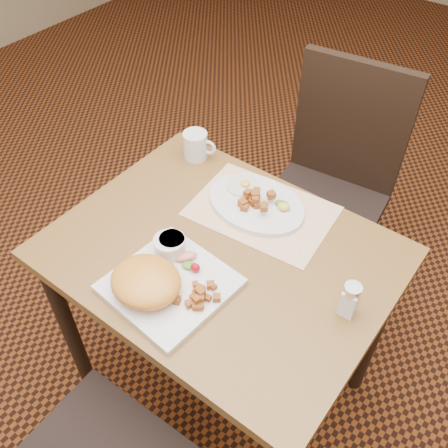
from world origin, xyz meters
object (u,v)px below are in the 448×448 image
table (221,276)px  salt_shaker (350,299)px  chair_far (332,179)px  coffee_mug (196,145)px  plate_square (170,285)px  plate_oval (256,204)px

table → salt_shaker: (0.36, 0.03, 0.16)m
table → chair_far: (0.00, 0.69, -0.10)m
chair_far → coffee_mug: (-0.32, -0.41, 0.26)m
salt_shaker → coffee_mug: size_ratio=0.91×
plate_square → plate_oval: bearing=89.4°
plate_oval → coffee_mug: 0.30m
plate_square → chair_far: bearing=88.0°
chair_far → plate_square: size_ratio=3.46×
table → coffee_mug: (-0.32, 0.28, 0.15)m
table → salt_shaker: size_ratio=9.00×
table → chair_far: size_ratio=0.93×
plate_square → coffee_mug: size_ratio=2.55×
coffee_mug → salt_shaker: bearing=-20.5°
coffee_mug → plate_square: bearing=-57.7°
chair_far → table: bearing=82.8°
plate_oval → salt_shaker: bearing=-24.3°
plate_oval → salt_shaker: (0.39, -0.17, 0.04)m
plate_oval → salt_shaker: 0.43m
table → coffee_mug: coffee_mug is taller
table → plate_oval: plate_oval is taller
chair_far → salt_shaker: (0.36, -0.66, 0.26)m
table → plate_oval: 0.23m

